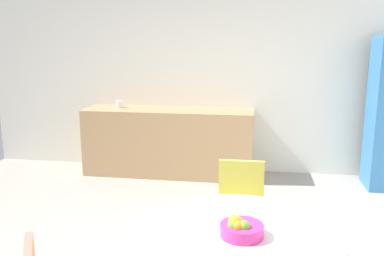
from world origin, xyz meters
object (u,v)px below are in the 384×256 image
chair_yellow (241,200)px  mug_white (120,104)px  round_table (236,251)px  fruit_bowl (241,229)px

chair_yellow → mug_white: 2.81m
round_table → fruit_bowl: (0.02, -0.04, 0.17)m
chair_yellow → fruit_bowl: (0.04, -1.06, 0.25)m
fruit_bowl → mug_white: 3.69m
round_table → mug_white: bearing=119.1°
round_table → fruit_bowl: bearing=-61.3°
fruit_bowl → round_table: bearing=118.7°
fruit_bowl → mug_white: bearing=119.1°
round_table → mug_white: (-1.77, 3.17, 0.34)m
fruit_bowl → mug_white: mug_white is taller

